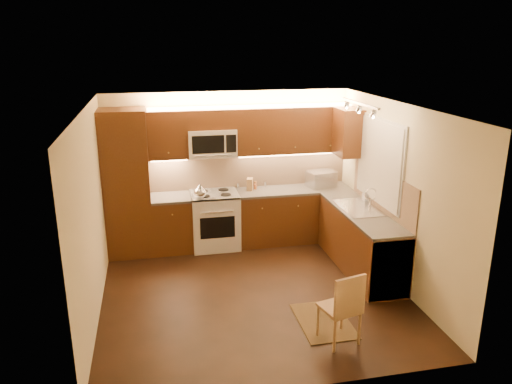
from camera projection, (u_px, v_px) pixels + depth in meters
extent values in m
cube|color=black|center=(254.00, 292.00, 6.76)|extent=(4.00, 4.00, 0.01)
cube|color=beige|center=(253.00, 107.00, 6.02)|extent=(4.00, 4.00, 0.01)
cube|color=beige|center=(229.00, 167.00, 8.26)|extent=(4.00, 0.01, 2.50)
cube|color=beige|center=(298.00, 274.00, 4.52)|extent=(4.00, 0.01, 2.50)
cube|color=beige|center=(91.00, 216.00, 6.00)|extent=(0.01, 4.00, 2.50)
cube|color=beige|center=(397.00, 195.00, 6.79)|extent=(0.01, 4.00, 2.50)
cube|color=#451E0E|center=(127.00, 184.00, 7.69)|extent=(0.70, 0.60, 2.30)
cube|color=#451E0E|center=(172.00, 224.00, 8.03)|extent=(0.62, 0.60, 0.86)
cube|color=#34312F|center=(171.00, 198.00, 7.90)|extent=(0.62, 0.60, 0.04)
cube|color=#451E0E|center=(293.00, 215.00, 8.43)|extent=(1.92, 0.60, 0.86)
cube|color=#34312F|center=(294.00, 190.00, 8.30)|extent=(1.92, 0.60, 0.04)
cube|color=#451E0E|center=(361.00, 241.00, 7.35)|extent=(0.60, 2.00, 0.86)
cube|color=#34312F|center=(363.00, 213.00, 7.21)|extent=(0.60, 2.00, 0.04)
cube|color=silver|center=(382.00, 261.00, 6.69)|extent=(0.58, 0.60, 0.84)
cube|color=tan|center=(250.00, 169.00, 8.34)|extent=(3.30, 0.02, 0.60)
cube|color=tan|center=(383.00, 191.00, 7.17)|extent=(0.02, 2.00, 0.60)
cube|color=#451E0E|center=(167.00, 134.00, 7.72)|extent=(0.62, 0.35, 0.75)
cube|color=#451E0E|center=(293.00, 130.00, 8.12)|extent=(1.92, 0.35, 0.75)
cube|color=#451E0E|center=(211.00, 119.00, 7.79)|extent=(0.76, 0.35, 0.31)
cube|color=#451E0E|center=(348.00, 132.00, 7.88)|extent=(0.35, 0.50, 0.75)
cube|color=silver|center=(380.00, 161.00, 7.20)|extent=(0.03, 1.44, 1.24)
cube|color=silver|center=(379.00, 161.00, 7.19)|extent=(0.02, 1.36, 1.16)
cube|color=silver|center=(360.00, 103.00, 6.72)|extent=(0.04, 1.20, 0.03)
cube|color=silver|center=(321.00, 179.00, 8.38)|extent=(0.50, 0.41, 0.27)
cube|color=olive|center=(250.00, 184.00, 8.20)|extent=(0.13, 0.17, 0.20)
cylinder|color=silver|center=(238.00, 186.00, 8.32)|extent=(0.05, 0.05, 0.08)
cylinder|color=#925A2B|center=(255.00, 184.00, 8.38)|extent=(0.05, 0.05, 0.10)
cylinder|color=silver|center=(265.00, 184.00, 8.38)|extent=(0.05, 0.05, 0.10)
cylinder|color=#9B582E|center=(255.00, 187.00, 8.27)|extent=(0.05, 0.05, 0.08)
imported|color=silver|center=(366.00, 195.00, 7.64)|extent=(0.10, 0.10, 0.18)
cube|color=black|center=(324.00, 321.00, 6.05)|extent=(0.61, 0.91, 0.01)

